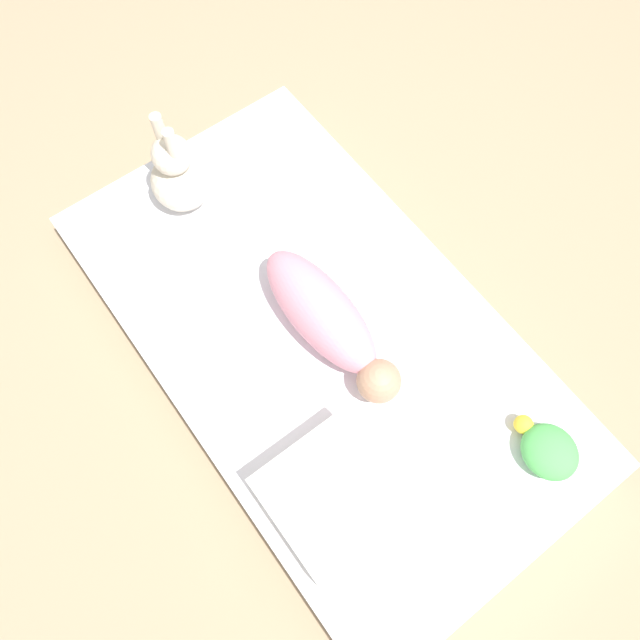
% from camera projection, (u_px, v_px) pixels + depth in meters
% --- Properties ---
extents(ground_plane, '(12.00, 12.00, 0.00)m').
position_uv_depth(ground_plane, '(320.00, 349.00, 1.87)').
color(ground_plane, '#9E8466').
extents(bed_mattress, '(1.58, 0.87, 0.14)m').
position_uv_depth(bed_mattress, '(320.00, 340.00, 1.80)').
color(bed_mattress, white).
rests_on(bed_mattress, ground_plane).
extents(swaddled_baby, '(0.52, 0.17, 0.17)m').
position_uv_depth(swaddled_baby, '(327.00, 318.00, 1.66)').
color(swaddled_baby, pink).
rests_on(swaddled_baby, bed_mattress).
extents(pillow, '(0.30, 0.29, 0.11)m').
position_uv_depth(pillow, '(331.00, 498.00, 1.51)').
color(pillow, white).
rests_on(pillow, bed_mattress).
extents(bunny_plush, '(0.17, 0.17, 0.34)m').
position_uv_depth(bunny_plush, '(179.00, 175.00, 1.81)').
color(bunny_plush, beige).
rests_on(bunny_plush, bed_mattress).
extents(turtle_plush, '(0.19, 0.14, 0.08)m').
position_uv_depth(turtle_plush, '(548.00, 450.00, 1.57)').
color(turtle_plush, '#51B756').
rests_on(turtle_plush, bed_mattress).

